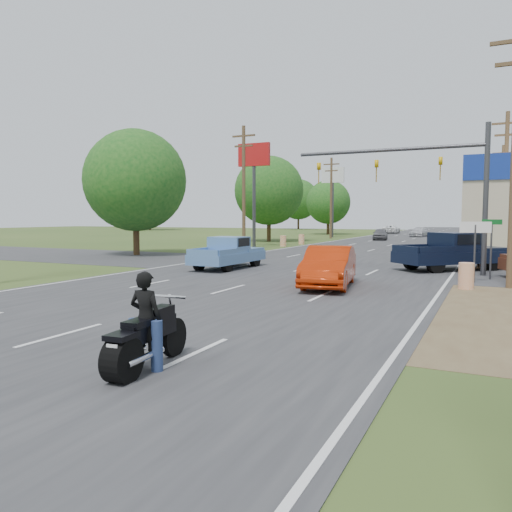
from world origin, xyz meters
The scene contains 29 objects.
ground centered at (0.00, 0.00, 0.00)m, with size 200.00×200.00×0.00m, color #31491D.
main_road centered at (0.00, 40.00, 0.01)m, with size 15.00×180.00×0.02m, color #2D2D30.
cross_road centered at (0.00, 18.00, 0.01)m, with size 120.00×10.00×0.02m, color #2D2D30.
utility_pole_2 centered at (9.50, 31.00, 5.32)m, with size 2.00×0.28×10.00m.
utility_pole_3 centered at (9.50, 49.00, 5.32)m, with size 2.00×0.28×10.00m.
utility_pole_5 centered at (-9.50, 28.00, 5.32)m, with size 2.00×0.28×10.00m.
utility_pole_6 centered at (-9.50, 52.00, 5.32)m, with size 2.00×0.28×10.00m.
tree_0 centered at (-14.00, 20.00, 5.26)m, with size 7.14×7.14×8.84m.
tree_1 centered at (-13.50, 42.00, 5.57)m, with size 7.56×7.56×9.36m.
tree_2 centered at (-14.20, 66.00, 4.95)m, with size 6.72×6.72×8.32m.
tree_4 centered at (-55.00, 75.00, 6.82)m, with size 9.24×9.24×11.44m.
tree_6 centered at (-30.00, 95.00, 6.51)m, with size 8.82×8.82×10.92m.
barrel_0 centered at (8.00, 12.00, 0.50)m, with size 0.56×0.56×1.00m, color orange.
barrel_1 centered at (8.40, 20.50, 0.50)m, with size 0.56×0.56×1.00m, color orange.
barrel_2 centered at (-8.50, 34.00, 0.50)m, with size 0.56×0.56×1.00m, color orange.
barrel_3 centered at (-8.20, 38.00, 0.50)m, with size 0.56×0.56×1.00m, color orange.
pole_sign_left_near centered at (-10.50, 32.00, 7.17)m, with size 3.00×0.35×9.20m.
pole_sign_left_far centered at (-10.50, 56.00, 7.17)m, with size 3.00×0.35×9.20m.
lane_sign centered at (8.20, 14.00, 1.90)m, with size 1.20×0.08×2.52m.
street_name_sign centered at (8.80, 15.50, 1.61)m, with size 0.80×0.08×2.61m.
signal_mast centered at (5.82, 17.00, 4.80)m, with size 9.12×0.40×7.00m.
red_convertible centered at (3.15, 10.32, 0.79)m, with size 1.66×4.77×1.57m, color #B42808.
motorcycle centered at (3.38, -1.32, 0.55)m, with size 0.75×2.44×1.24m.
rider centered at (3.38, -1.24, 0.84)m, with size 0.61×0.40×1.68m, color black.
blue_pickup centered at (-3.68, 14.82, 0.85)m, with size 2.06×5.10×1.68m.
navy_pickup centered at (7.10, 19.00, 0.97)m, with size 5.69×5.65×1.92m.
distant_car_grey centered at (-3.06, 50.49, 0.69)m, with size 1.62×4.02×1.37m, color #5D5D62.
distant_car_silver centered at (-0.27, 62.63, 0.63)m, with size 1.78×4.37×1.27m, color silver.
distant_car_white centered at (-6.09, 74.03, 0.68)m, with size 2.27×4.92×1.37m, color white.
Camera 1 is at (8.87, -8.24, 2.73)m, focal length 35.00 mm.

